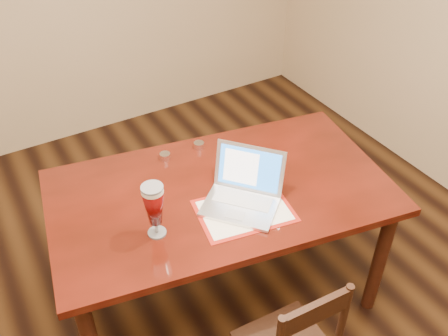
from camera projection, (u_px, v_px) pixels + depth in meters
room_shell at (209, 58)px, 1.75m from camera, size 4.51×5.01×2.71m
dining_table at (220, 203)px, 2.67m from camera, size 1.92×1.29×1.12m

